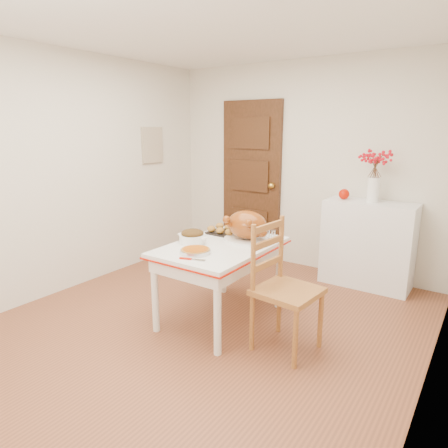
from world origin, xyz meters
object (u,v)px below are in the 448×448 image
Objects in this scene: sideboard at (368,244)px; turkey_platter at (247,226)px; chair_oak at (288,288)px; kitchen_table at (221,282)px; pumpkin_pie at (195,250)px.

sideboard is 1.58m from turkey_platter.
chair_oak is (-0.15, -1.71, 0.04)m from sideboard.
turkey_platter reaches higher than kitchen_table.
chair_oak is 4.07× the size of pumpkin_pie.
sideboard is 0.92× the size of chair_oak.
pumpkin_pie is at bearing -84.80° from turkey_platter.
sideboard is at bearing 1.10° from chair_oak.
chair_oak reaches higher than kitchen_table.
kitchen_table is 0.75m from chair_oak.
sideboard is 2.14× the size of turkey_platter.
pumpkin_pie is at bearing -115.53° from sideboard.
chair_oak is 0.81m from pumpkin_pie.
kitchen_table is at bearing -96.87° from turkey_platter.
pumpkin_pie is (-0.16, -0.55, -0.11)m from turkey_platter.
turkey_platter is (-0.74, -1.35, 0.38)m from sideboard.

